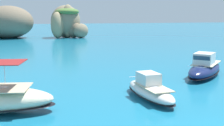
# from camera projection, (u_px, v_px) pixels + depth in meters

# --- Properties ---
(islet_large) EXTENTS (21.59, 19.44, 8.68)m
(islet_large) POSITION_uv_depth(u_px,v_px,m) (0.00, 25.00, 77.91)
(islet_large) COLOR #9E8966
(islet_large) RESTS_ON ground
(islet_small) EXTENTS (11.60, 11.67, 9.04)m
(islet_small) POSITION_uv_depth(u_px,v_px,m) (67.00, 22.00, 78.41)
(islet_small) COLOR #84755B
(islet_small) RESTS_ON ground
(motorboat_navy) EXTENTS (7.81, 7.38, 2.44)m
(motorboat_navy) POSITION_uv_depth(u_px,v_px,m) (205.00, 68.00, 28.74)
(motorboat_navy) COLOR navy
(motorboat_navy) RESTS_ON ground
(motorboat_white) EXTENTS (2.24, 6.49, 1.90)m
(motorboat_white) POSITION_uv_depth(u_px,v_px,m) (150.00, 90.00, 21.14)
(motorboat_white) COLOR white
(motorboat_white) RESTS_ON ground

